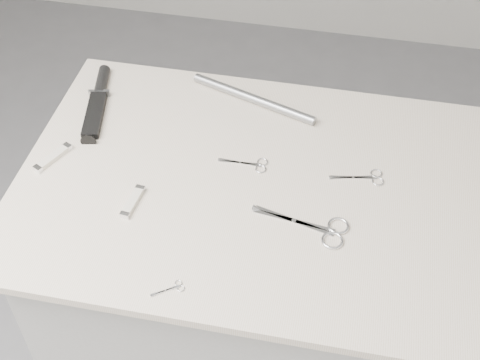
% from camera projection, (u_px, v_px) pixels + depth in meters
% --- Properties ---
extents(plinth, '(0.90, 0.60, 0.90)m').
position_uv_depth(plinth, '(252.00, 309.00, 1.73)').
color(plinth, '#B6B6B3').
rests_on(plinth, ground).
extents(display_board, '(1.00, 0.70, 0.02)m').
position_uv_depth(display_board, '(255.00, 187.00, 1.40)').
color(display_board, beige).
rests_on(display_board, plinth).
extents(large_shears, '(0.19, 0.09, 0.01)m').
position_uv_depth(large_shears, '(320.00, 229.00, 1.31)').
color(large_shears, silver).
rests_on(large_shears, display_board).
extents(embroidery_scissors_a, '(0.11, 0.05, 0.00)m').
position_uv_depth(embroidery_scissors_a, '(366.00, 178.00, 1.41)').
color(embroidery_scissors_a, silver).
rests_on(embroidery_scissors_a, display_board).
extents(embroidery_scissors_b, '(0.11, 0.05, 0.00)m').
position_uv_depth(embroidery_scissors_b, '(252.00, 164.00, 1.43)').
color(embroidery_scissors_b, silver).
rests_on(embroidery_scissors_b, display_board).
extents(tiny_scissors, '(0.06, 0.05, 0.00)m').
position_uv_depth(tiny_scissors, '(172.00, 288.00, 1.21)').
color(tiny_scissors, silver).
rests_on(tiny_scissors, display_board).
extents(sheathed_knife, '(0.09, 0.25, 0.03)m').
position_uv_depth(sheathed_knife, '(98.00, 99.00, 1.58)').
color(sheathed_knife, black).
rests_on(sheathed_knife, display_board).
extents(pocket_knife_a, '(0.06, 0.10, 0.01)m').
position_uv_depth(pocket_knife_a, '(53.00, 157.00, 1.44)').
color(pocket_knife_a, silver).
rests_on(pocket_knife_a, display_board).
extents(pocket_knife_b, '(0.03, 0.09, 0.01)m').
position_uv_depth(pocket_knife_b, '(133.00, 202.00, 1.35)').
color(pocket_knife_b, silver).
rests_on(pocket_knife_b, display_board).
extents(metal_rail, '(0.31, 0.13, 0.02)m').
position_uv_depth(metal_rail, '(253.00, 99.00, 1.57)').
color(metal_rail, gray).
rests_on(metal_rail, display_board).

